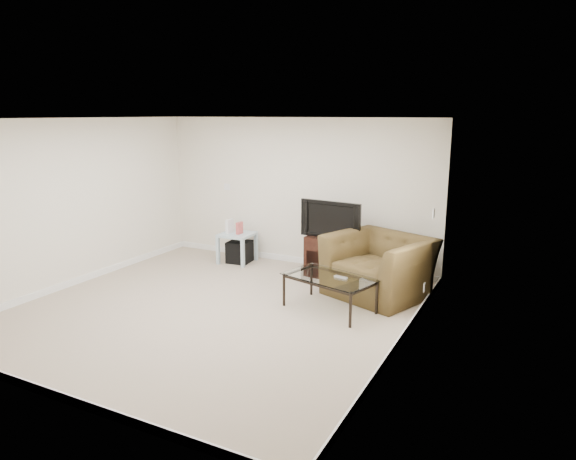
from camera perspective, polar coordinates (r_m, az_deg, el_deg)
The scene contains 18 objects.
floor at distance 7.01m, azimuth -8.20°, elevation -8.74°, with size 5.00×5.00×0.00m, color tan.
ceiling at distance 6.53m, azimuth -8.91°, elevation 12.14°, with size 5.00×5.00×0.00m, color white.
wall_back at distance 8.78m, azimuth 0.93°, elevation 4.24°, with size 5.00×0.02×2.50m, color silver.
wall_left at distance 8.34m, azimuth -22.73°, elevation 2.78°, with size 0.02×5.00×2.50m, color silver.
wall_right at distance 5.62m, azimuth 12.77°, elevation -1.00°, with size 0.02×5.00×2.50m, color silver.
plate_back at distance 9.46m, azimuth -6.78°, elevation 4.78°, with size 0.12×0.02×0.12m, color white.
plate_right_switch at distance 7.15m, azimuth 15.87°, elevation 1.77°, with size 0.02×0.09×0.13m, color white.
plate_right_outlet at distance 7.11m, azimuth 14.92°, elevation -6.18°, with size 0.02×0.08×0.12m, color white.
tv_stand at distance 8.22m, azimuth 5.07°, elevation -2.97°, with size 0.79×0.55×0.66m, color black, non-canonical shape.
dvd_player at distance 8.13m, azimuth 4.96°, elevation -1.56°, with size 0.40×0.28×0.06m, color black.
television at distance 8.05m, azimuth 5.05°, elevation 1.25°, with size 0.95×0.19×0.59m, color black.
side_table at distance 9.04m, azimuth -5.66°, elevation -1.97°, with size 0.54×0.54×0.52m, color silver, non-canonical shape.
subwoofer at distance 9.06m, azimuth -5.40°, elevation -2.42°, with size 0.38×0.38×0.38m, color black.
game_console at distance 9.00m, azimuth -6.50°, elevation 0.43°, with size 0.05×0.17×0.24m, color white.
game_case at distance 8.91m, azimuth -5.41°, elevation 0.22°, with size 0.05×0.15×0.21m, color #CC4C4C.
recliner at distance 7.41m, azimuth 10.10°, elevation -2.87°, with size 1.33×0.87×1.17m, color #4E3821.
coffee_table at distance 6.88m, azimuth 4.61°, elevation -7.02°, with size 1.18×0.67×0.46m, color black, non-canonical shape.
remote at distance 6.76m, azimuth 5.90°, elevation -5.24°, with size 0.18×0.05×0.02m, color #B2B2B7.
Camera 1 is at (3.80, -5.31, 2.56)m, focal length 32.00 mm.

